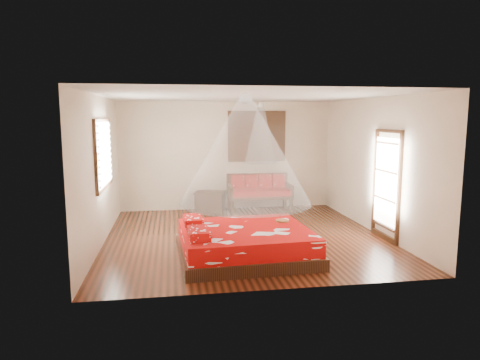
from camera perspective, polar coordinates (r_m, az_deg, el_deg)
name	(u,v)px	position (r m, az deg, el deg)	size (l,w,h in m)	color
room	(244,168)	(8.48, 0.60, 1.64)	(5.54, 5.54, 2.84)	black
bed	(244,243)	(7.44, 0.54, -8.34)	(2.35, 2.15, 0.65)	black
daybed	(259,190)	(11.06, 2.57, -1.41)	(1.63, 0.72, 0.94)	black
storage_chest	(210,201)	(11.00, -3.99, -2.85)	(0.87, 0.75, 0.51)	black
shutter_panel	(257,136)	(11.25, 2.26, 5.84)	(1.52, 0.06, 1.32)	black
window_left	(104,154)	(8.63, -17.70, 3.36)	(0.10, 1.74, 1.34)	black
glazed_door	(386,186)	(8.84, 18.92, -0.71)	(0.08, 1.02, 2.16)	black
wine_tray	(282,219)	(7.89, 5.64, -5.18)	(0.23, 0.23, 0.19)	brown
mosquito_net_main	(245,150)	(7.16, 0.73, 4.01)	(2.23, 2.23, 1.80)	white
mosquito_net_daybed	(260,133)	(10.79, 2.75, 6.26)	(0.81, 0.81, 1.50)	white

